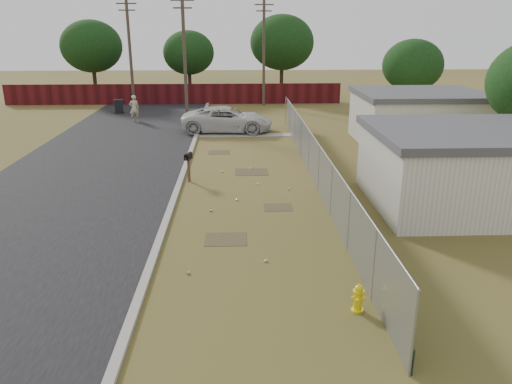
{
  "coord_description": "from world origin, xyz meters",
  "views": [
    {
      "loc": [
        -0.37,
        -20.37,
        6.86
      ],
      "look_at": [
        0.28,
        -3.32,
        1.1
      ],
      "focal_mm": 35.0,
      "sensor_mm": 36.0,
      "label": 1
    }
  ],
  "objects_px": {
    "fire_hydrant": "(358,298)",
    "mailbox": "(188,159)",
    "pedestrian": "(134,108)",
    "pickup_truck": "(227,119)",
    "trash_bin": "(119,106)"
  },
  "relations": [
    {
      "from": "fire_hydrant",
      "to": "mailbox",
      "type": "bearing_deg",
      "value": 115.06
    },
    {
      "from": "pedestrian",
      "to": "trash_bin",
      "type": "relative_size",
      "value": 1.76
    },
    {
      "from": "mailbox",
      "to": "pedestrian",
      "type": "distance_m",
      "value": 16.01
    },
    {
      "from": "pickup_truck",
      "to": "pedestrian",
      "type": "xyz_separation_m",
      "value": [
        -6.91,
        4.0,
        0.14
      ]
    },
    {
      "from": "fire_hydrant",
      "to": "trash_bin",
      "type": "relative_size",
      "value": 0.69
    },
    {
      "from": "trash_bin",
      "to": "pickup_truck",
      "type": "bearing_deg",
      "value": -40.82
    },
    {
      "from": "fire_hydrant",
      "to": "mailbox",
      "type": "relative_size",
      "value": 0.57
    },
    {
      "from": "trash_bin",
      "to": "fire_hydrant",
      "type": "bearing_deg",
      "value": -67.29
    },
    {
      "from": "mailbox",
      "to": "trash_bin",
      "type": "height_order",
      "value": "mailbox"
    },
    {
      "from": "mailbox",
      "to": "pickup_truck",
      "type": "bearing_deg",
      "value": 81.93
    },
    {
      "from": "fire_hydrant",
      "to": "pickup_truck",
      "type": "relative_size",
      "value": 0.13
    },
    {
      "from": "mailbox",
      "to": "trash_bin",
      "type": "relative_size",
      "value": 1.23
    },
    {
      "from": "fire_hydrant",
      "to": "mailbox",
      "type": "distance_m",
      "value": 12.3
    },
    {
      "from": "fire_hydrant",
      "to": "pickup_truck",
      "type": "distance_m",
      "value": 22.52
    },
    {
      "from": "pedestrian",
      "to": "mailbox",
      "type": "bearing_deg",
      "value": 93.23
    }
  ]
}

